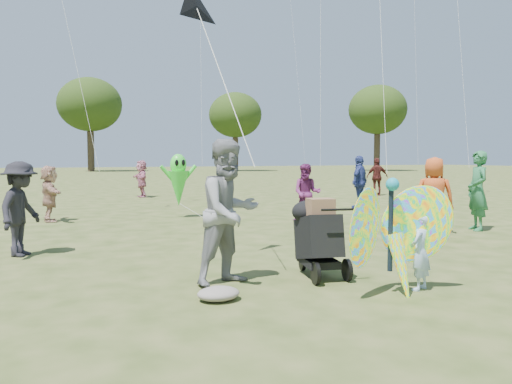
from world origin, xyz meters
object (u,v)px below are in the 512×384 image
child_girl (420,252)px  crowd_e (307,193)px  adult_man (229,212)px  crowd_j (142,179)px  jogging_stroller (317,232)px  crowd_h (377,177)px  crowd_b (21,209)px  crowd_c (359,182)px  crowd_a (434,196)px  butterfly_kite (395,238)px  crowd_f (478,191)px  alien_kite (179,182)px  crowd_d (50,194)px

child_girl → crowd_e: bearing=-134.1°
adult_man → crowd_j: 14.78m
crowd_e → jogging_stroller: size_ratio=1.34×
child_girl → crowd_h: size_ratio=0.60×
crowd_b → crowd_c: (9.69, 4.22, 0.06)m
crowd_a → crowd_b: bearing=35.1°
crowd_h → butterfly_kite: (-9.38, -12.82, -0.13)m
adult_man → butterfly_kite: (1.64, -1.26, -0.26)m
crowd_f → jogging_stroller: crowd_f is taller
jogging_stroller → crowd_j: bearing=100.3°
crowd_e → crowd_h: size_ratio=0.92×
jogging_stroller → alien_kite: size_ratio=0.63×
crowd_d → jogging_stroller: crowd_d is taller
crowd_c → crowd_d: crowd_c is taller
adult_man → crowd_b: adult_man is taller
adult_man → crowd_d: bearing=86.2°
crowd_c → jogging_stroller: (-5.89, -7.42, -0.24)m
crowd_e → crowd_j: size_ratio=0.97×
crowd_a → crowd_j: 13.09m
adult_man → jogging_stroller: bearing=-23.1°
crowd_b → jogging_stroller: (3.80, -3.20, -0.18)m
butterfly_kite → alien_kite: (-0.44, 8.49, 0.29)m
crowd_b → crowd_e: crowd_b is taller
butterfly_kite → alien_kite: size_ratio=1.00×
crowd_a → butterfly_kite: size_ratio=0.95×
crowd_e → jogging_stroller: 5.83m
child_girl → jogging_stroller: bearing=-80.9°
crowd_j → alien_kite: bearing=-4.3°
crowd_j → alien_kite: alien_kite is taller
crowd_d → crowd_f: bearing=-125.9°
crowd_j → crowd_f: bearing=21.3°
crowd_a → butterfly_kite: (-3.80, -3.45, -0.15)m
crowd_f → alien_kite: (-5.57, 4.97, 0.07)m
crowd_e → crowd_f: size_ratio=0.83×
crowd_d → crowd_e: crowd_e is taller
crowd_d → crowd_h: 13.62m
crowd_h → crowd_f: bearing=80.1°
crowd_e → crowd_f: (2.81, -2.80, 0.16)m
crowd_c → crowd_e: size_ratio=1.15×
crowd_a → butterfly_kite: 5.14m
crowd_a → butterfly_kite: bearing=83.8°
butterfly_kite → alien_kite: bearing=93.0°
crowd_f → child_girl: bearing=-30.5°
crowd_f → alien_kite: 7.47m
adult_man → crowd_h: size_ratio=1.17×
butterfly_kite → jogging_stroller: bearing=108.9°
crowd_b → crowd_e: bearing=-46.6°
crowd_c → crowd_h: 5.75m
crowd_b → crowd_c: size_ratio=0.93×
adult_man → crowd_h: (11.01, 11.57, -0.13)m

